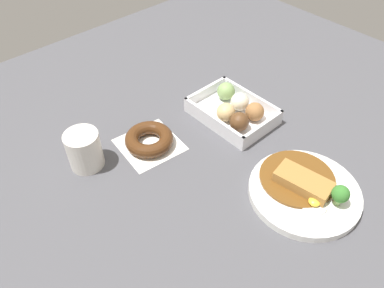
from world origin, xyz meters
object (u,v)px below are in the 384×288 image
object	(u,v)px
curry_plate	(305,190)
chocolate_ring_donut	(149,140)
coffee_mug	(84,150)
donut_box	(235,110)

from	to	relation	value
curry_plate	chocolate_ring_donut	world-z (taller)	curry_plate
curry_plate	coffee_mug	distance (m)	0.49
donut_box	curry_plate	bearing A→B (deg)	164.50
coffee_mug	chocolate_ring_donut	bearing A→B (deg)	-107.80
donut_box	chocolate_ring_donut	bearing A→B (deg)	73.27
curry_plate	coffee_mug	bearing A→B (deg)	37.15
curry_plate	chocolate_ring_donut	size ratio (longest dim) A/B	1.55
curry_plate	donut_box	world-z (taller)	curry_plate
chocolate_ring_donut	coffee_mug	xyz separation A→B (m)	(0.05, 0.15, 0.03)
chocolate_ring_donut	donut_box	bearing A→B (deg)	-106.73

